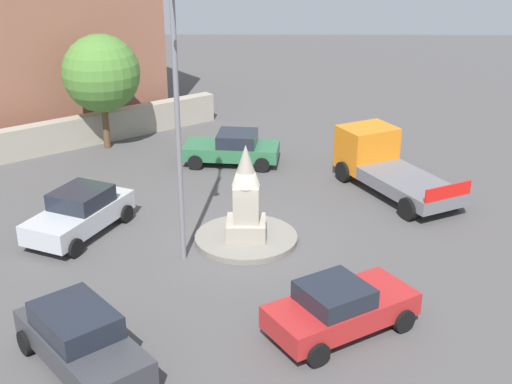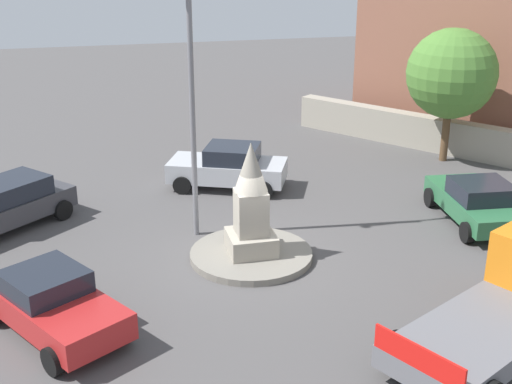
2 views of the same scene
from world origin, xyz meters
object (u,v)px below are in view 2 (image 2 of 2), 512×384
object	(u,v)px
car_green_approaching	(477,201)
tree_near_wall	(452,74)
car_dark_grey_parked_right	(7,204)
monument	(251,205)
streetlamp	(191,58)
car_silver_far_side	(229,167)
car_red_parked_left	(52,303)

from	to	relation	value
car_green_approaching	tree_near_wall	distance (m)	6.88
car_green_approaching	tree_near_wall	xyz separation A→B (m)	(2.06, 5.94, 2.78)
car_green_approaching	car_dark_grey_parked_right	world-z (taller)	car_dark_grey_parked_right
monument	streetlamp	world-z (taller)	streetlamp
streetlamp	car_silver_far_side	size ratio (longest dim) A/B	2.01
tree_near_wall	monument	bearing A→B (deg)	-144.94
tree_near_wall	car_silver_far_side	bearing A→B (deg)	-173.54
monument	car_silver_far_side	size ratio (longest dim) A/B	0.72
streetlamp	car_silver_far_side	distance (m)	6.15
streetlamp	tree_near_wall	xyz separation A→B (m)	(10.79, 4.73, -1.87)
car_red_parked_left	car_dark_grey_parked_right	xyz separation A→B (m)	(-1.53, 6.42, 0.05)
car_green_approaching	car_silver_far_side	distance (m)	8.53
car_green_approaching	car_dark_grey_parked_right	xyz separation A→B (m)	(-14.30, 3.09, 0.07)
monument	car_dark_grey_parked_right	bearing A→B (deg)	150.61
monument	streetlamp	xyz separation A→B (m)	(-1.25, 1.97, 3.75)
car_dark_grey_parked_right	tree_near_wall	world-z (taller)	tree_near_wall
car_red_parked_left	tree_near_wall	xyz separation A→B (m)	(14.82, 9.27, 2.76)
streetlamp	car_green_approaching	xyz separation A→B (m)	(8.73, -1.22, -4.65)
streetlamp	tree_near_wall	distance (m)	11.93
car_silver_far_side	tree_near_wall	world-z (taller)	tree_near_wall
car_red_parked_left	tree_near_wall	distance (m)	17.70
streetlamp	car_dark_grey_parked_right	xyz separation A→B (m)	(-5.57, 1.87, -4.58)
streetlamp	car_red_parked_left	bearing A→B (deg)	-131.58
car_dark_grey_parked_right	tree_near_wall	xyz separation A→B (m)	(16.36, 2.86, 2.71)
monument	car_red_parked_left	distance (m)	5.94
car_silver_far_side	car_dark_grey_parked_right	xyz separation A→B (m)	(-7.33, -1.83, -0.00)
streetlamp	car_red_parked_left	xyz separation A→B (m)	(-4.03, -4.55, -4.63)
car_green_approaching	car_silver_far_side	bearing A→B (deg)	144.75
car_red_parked_left	car_silver_far_side	xyz separation A→B (m)	(5.80, 8.25, 0.05)
car_green_approaching	streetlamp	bearing A→B (deg)	172.06
car_green_approaching	monument	bearing A→B (deg)	-174.27
streetlamp	car_red_parked_left	size ratio (longest dim) A/B	2.08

